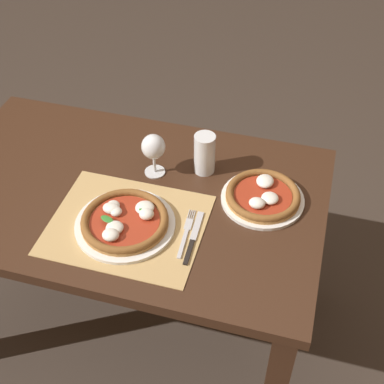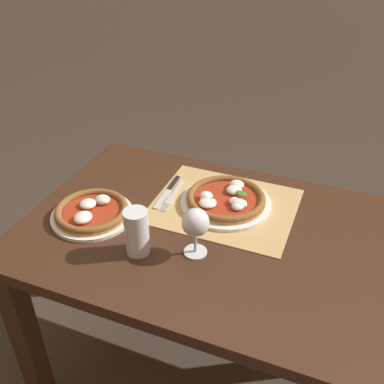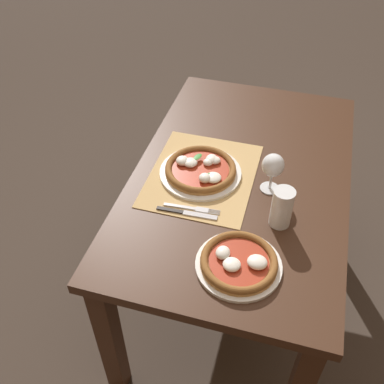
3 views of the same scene
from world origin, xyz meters
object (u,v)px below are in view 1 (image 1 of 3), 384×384
object	(u,v)px
pint_glass	(205,154)
knife	(193,237)
wine_glass	(153,148)
pizza_far	(263,196)
fork	(186,233)
pizza_near	(125,221)

from	to	relation	value
pint_glass	knife	xyz separation A→B (m)	(0.05, -0.31, -0.06)
pint_glass	wine_glass	bearing A→B (deg)	-160.20
pizza_far	pint_glass	size ratio (longest dim) A/B	1.85
wine_glass	fork	bearing A→B (deg)	-53.42
pizza_far	fork	world-z (taller)	pizza_far
pizza_far	knife	world-z (taller)	pizza_far
fork	pizza_far	bearing A→B (deg)	46.16
fork	knife	size ratio (longest dim) A/B	0.93
pizza_far	pint_glass	distance (m)	0.24
pizza_far	fork	size ratio (longest dim) A/B	1.34
pizza_far	wine_glass	world-z (taller)	wine_glass
pizza_far	wine_glass	bearing A→B (deg)	174.34
fork	knife	xyz separation A→B (m)	(0.03, -0.01, 0.00)
pizza_far	wine_glass	xyz separation A→B (m)	(-0.38, 0.04, 0.09)
pint_glass	fork	size ratio (longest dim) A/B	0.72
wine_glass	knife	size ratio (longest dim) A/B	0.72
pint_glass	fork	world-z (taller)	pint_glass
pizza_near	wine_glass	xyz separation A→B (m)	(0.01, 0.26, 0.08)
wine_glass	pint_glass	bearing A→B (deg)	19.80
wine_glass	pint_glass	size ratio (longest dim) A/B	1.07
pizza_near	wine_glass	world-z (taller)	wine_glass
pizza_near	fork	xyz separation A→B (m)	(0.19, 0.02, -0.02)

